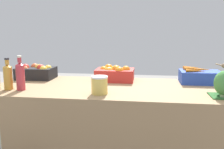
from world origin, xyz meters
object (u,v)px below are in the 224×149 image
at_px(juice_bottle_amber, 8,76).
at_px(pickle_jar, 99,85).
at_px(apple_crate, 36,72).
at_px(carrot_crate, 200,76).
at_px(juice_bottle_ruby, 20,75).
at_px(orange_crate, 114,73).

xyz_separation_m(juice_bottle_amber, pickle_jar, (0.72, -0.04, -0.04)).
bearing_deg(pickle_jar, juice_bottle_amber, 177.22).
xyz_separation_m(apple_crate, carrot_crate, (1.49, 0.00, -0.01)).
height_order(carrot_crate, juice_bottle_ruby, juice_bottle_ruby).
xyz_separation_m(apple_crate, juice_bottle_ruby, (0.08, -0.45, 0.05)).
xyz_separation_m(juice_bottle_amber, juice_bottle_ruby, (0.10, 0.00, 0.01)).
height_order(apple_crate, juice_bottle_ruby, juice_bottle_ruby).
bearing_deg(juice_bottle_amber, pickle_jar, -2.78).
bearing_deg(juice_bottle_ruby, carrot_crate, 17.80).
xyz_separation_m(orange_crate, carrot_crate, (0.75, 0.00, -0.01)).
distance_m(orange_crate, juice_bottle_amber, 0.89).
xyz_separation_m(carrot_crate, juice_bottle_amber, (-1.52, -0.45, 0.05)).
relative_size(apple_crate, carrot_crate, 1.00).
xyz_separation_m(apple_crate, juice_bottle_amber, (-0.02, -0.45, 0.04)).
bearing_deg(juice_bottle_ruby, pickle_jar, -3.23).
bearing_deg(juice_bottle_amber, juice_bottle_ruby, 0.00).
relative_size(carrot_crate, juice_bottle_amber, 1.38).
bearing_deg(orange_crate, juice_bottle_amber, -149.61).
relative_size(apple_crate, pickle_jar, 2.62).
distance_m(carrot_crate, juice_bottle_ruby, 1.49).
distance_m(juice_bottle_ruby, pickle_jar, 0.62).
relative_size(juice_bottle_ruby, pickle_jar, 2.05).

